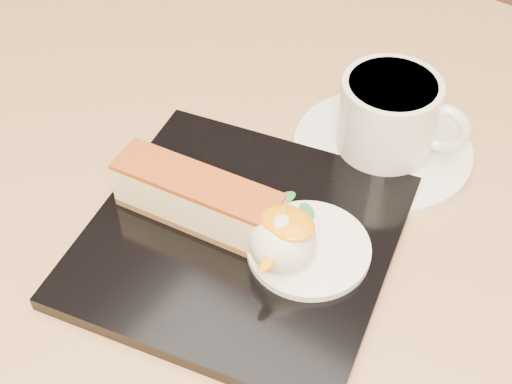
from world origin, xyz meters
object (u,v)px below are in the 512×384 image
Objects in this scene: dessert_plate at (241,239)px; ice_cream_scoop at (283,241)px; coffee_cup at (391,115)px; table at (230,304)px; saucer at (382,149)px; cheesecake at (198,199)px.

ice_cream_scoop is at bearing -7.13° from dessert_plate.
table is at bearing -140.07° from coffee_cup.
dessert_plate is at bearing -40.74° from table.
table is 5.33× the size of saucer.
table is 6.07× the size of cheesecake.
ice_cream_scoop is 0.16m from coffee_cup.
coffee_cup is at bearing 74.48° from dessert_plate.
saucer is (0.07, 0.15, -0.03)m from cheesecake.
dessert_plate reaches higher than saucer.
dessert_plate is 0.15m from saucer.
saucer is (0.04, 0.15, -0.00)m from dessert_plate.
ice_cream_scoop is 0.16m from saucer.
cheesecake is at bearing -115.81° from saucer.
saucer is (-0.00, 0.15, -0.03)m from ice_cream_scoop.
cheesecake is 1.25× the size of coffee_cup.
dessert_plate is 1.67× the size of cheesecake.
coffee_cup is at bearing 53.71° from table.
coffee_cup is (0.00, 0.00, 0.04)m from saucer.
table is at bearing 153.36° from ice_cream_scoop.
coffee_cup reaches higher than ice_cream_scoop.
coffee_cup is (0.08, 0.15, 0.01)m from cheesecake.
ice_cream_scoop reaches higher than cheesecake.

